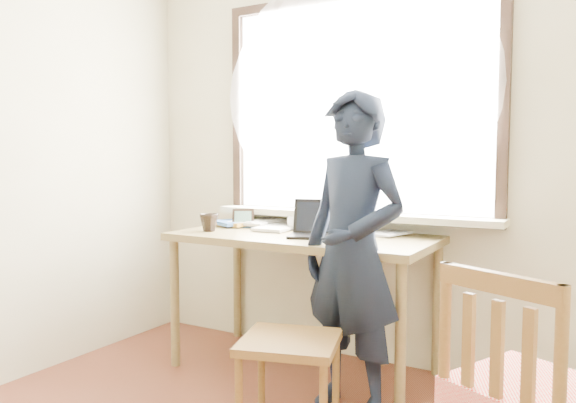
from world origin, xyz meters
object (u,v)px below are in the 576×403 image
Objects in this scene: mug_white at (296,223)px; work_chair at (290,353)px; desk at (303,248)px; laptop at (318,228)px; mug_dark at (209,223)px; person at (353,253)px.

work_chair is (0.46, -0.88, -0.49)m from mug_white.
mug_white is at bearing 131.13° from desk.
desk is 0.18m from laptop.
laptop is at bearing 106.42° from work_chair.
mug_dark reaches higher than mug_white.
laptop is 3.15× the size of mug_dark.
laptop is 0.23× the size of person.
mug_dark is 1.15m from work_chair.
mug_dark is 0.07× the size of person.
laptop is 3.34× the size of mug_white.
work_chair is (0.20, -0.67, -0.50)m from laptop.
laptop is 0.70m from mug_dark.
mug_white is (-0.15, 0.17, 0.13)m from desk.
desk is at bearing 162.25° from laptop.
mug_white is 0.20× the size of work_chair.
mug_dark is 0.22× the size of work_chair.
mug_white is (-0.26, 0.20, -0.01)m from laptop.
person reaches higher than mug_white.
desk is 0.61m from mug_dark.
mug_white is at bearing 38.75° from mug_dark.
laptop is 0.86m from work_chair.
mug_white reaches higher than work_chair.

